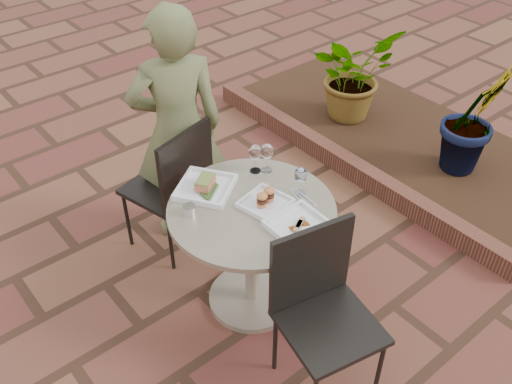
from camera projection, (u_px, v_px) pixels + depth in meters
ground at (199, 291)px, 3.51m from camera, size 60.00×60.00×0.00m
cafe_table at (252, 241)px, 3.16m from camera, size 0.90×0.90×0.73m
chair_far at (175, 180)px, 3.49m from camera, size 0.54×0.54×0.93m
chair_near at (321, 300)px, 2.75m from camera, size 0.52×0.52×0.93m
diner at (178, 130)px, 3.48m from camera, size 0.68×0.57×1.59m
plate_salmon at (206, 187)px, 3.11m from camera, size 0.40×0.40×0.08m
plate_sliders at (266, 201)px, 3.00m from camera, size 0.27×0.27×0.15m
plate_tuna at (299, 226)px, 2.87m from camera, size 0.28×0.28×0.03m
wine_glass_right at (301, 175)px, 3.03m from camera, size 0.07×0.07×0.17m
wine_glass_mid at (255, 153)px, 3.18m from camera, size 0.07×0.07×0.17m
wine_glass_far at (267, 152)px, 3.19m from camera, size 0.08×0.08×0.18m
steel_ramekin at (189, 210)px, 2.95m from camera, size 0.09×0.09×0.05m
cutlery_set at (303, 199)px, 3.06m from camera, size 0.11×0.20×0.00m
planter_curb at (345, 163)px, 4.44m from camera, size 0.12×3.00×0.15m
mulch_bed at (402, 137)px, 4.82m from camera, size 1.30×3.00×0.06m
potted_plant_a at (353, 74)px, 4.81m from camera, size 0.71×0.62×0.78m
potted_plant_b at (474, 118)px, 4.17m from camera, size 0.56×0.50×0.87m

